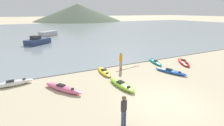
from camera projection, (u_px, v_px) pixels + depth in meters
The scene contains 15 objects.
ground_plane at pixel (165, 102), 10.16m from camera, with size 400.00×400.00×0.00m, color #C6B793.
bay_water at pixel (51, 31), 46.31m from camera, with size 160.00×70.00×0.06m, color gray.
far_hill_midleft at pixel (78, 12), 96.79m from camera, with size 47.76×47.76×9.23m, color #4C5B47.
kayak_on_sand_0 at pixel (122, 85), 12.21m from camera, with size 0.92×2.91×0.34m.
kayak_on_sand_1 at pixel (13, 83), 12.38m from camera, with size 2.75×0.88×0.41m.
kayak_on_sand_2 at pixel (183, 62), 17.70m from camera, with size 2.25×2.94×0.34m.
kayak_on_sand_3 at pixel (63, 88), 11.62m from camera, with size 2.22×3.05×0.39m.
kayak_on_sand_4 at pixel (170, 71), 14.99m from camera, with size 1.51×2.95×0.32m.
kayak_on_sand_5 at pixel (155, 62), 17.81m from camera, with size 1.21×2.69×0.32m.
kayak_on_sand_6 at pixel (104, 72), 14.95m from camera, with size 1.07×2.70×0.29m.
person_near_foreground at pixel (124, 109), 7.82m from camera, with size 0.31×0.26×1.52m.
person_near_waterline at pixel (121, 60), 15.71m from camera, with size 0.31×0.24×1.55m.
moored_boat_0 at pixel (38, 41), 27.78m from camera, with size 4.26×4.08×1.40m.
moored_boat_1 at pixel (48, 34), 36.86m from camera, with size 4.12×3.78×1.02m.
loose_paddle at pixel (128, 68), 16.15m from camera, with size 2.77×0.67×0.03m.
Camera 1 is at (-6.91, -6.68, 5.06)m, focal length 28.00 mm.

